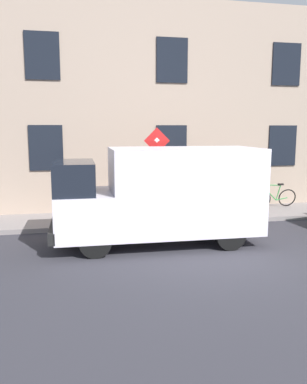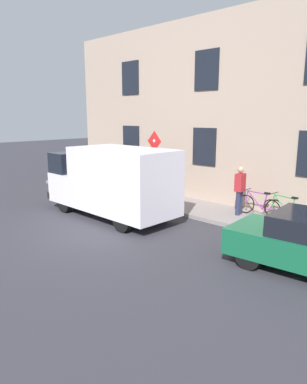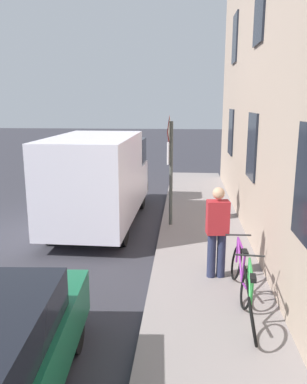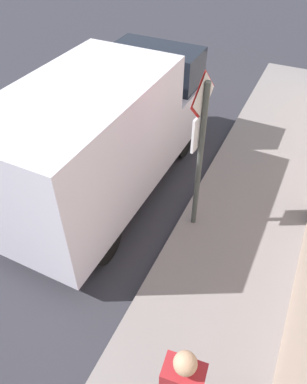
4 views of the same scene
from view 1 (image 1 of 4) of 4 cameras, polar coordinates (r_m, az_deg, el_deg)
The scene contains 8 objects.
ground_plane at distance 9.86m, azimuth 9.87°, elevation -8.75°, with size 80.00×80.00×0.00m, color #333239.
sidewalk_slab at distance 13.50m, azimuth 3.62°, elevation -3.46°, with size 2.15×17.62×0.14m, color gray.
building_facade at distance 14.57m, azimuth 2.25°, elevation 11.77°, with size 0.75×15.62×7.36m.
sign_post_stacked at distance 12.16m, azimuth 0.47°, elevation 4.36°, with size 0.17×0.56×2.76m.
delivery_van at distance 10.32m, azimuth 1.16°, elevation -0.19°, with size 2.10×5.37×2.50m.
bicycle_green at distance 15.29m, azimuth 16.74°, elevation -0.67°, with size 0.46×1.72×0.89m.
bicycle_purple at distance 14.86m, azimuth 13.49°, elevation -0.81°, with size 0.46×1.71×0.89m.
pedestrian at distance 14.19m, azimuth 12.08°, elevation 1.08°, with size 0.42×0.30×1.72m.
Camera 1 is at (-8.71, 3.53, 2.99)m, focal length 37.35 mm.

